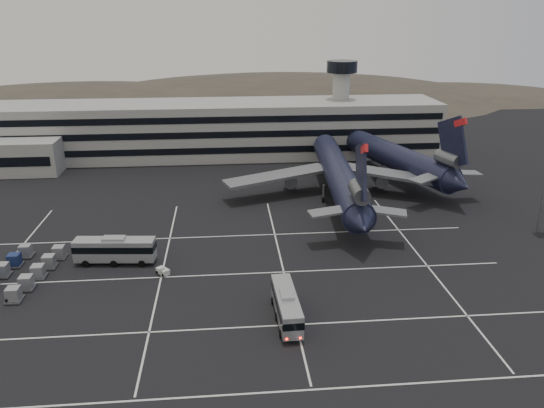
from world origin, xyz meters
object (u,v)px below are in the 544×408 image
(bus_far, at_px, (115,249))
(uld_cluster, at_px, (20,271))
(bus_near, at_px, (287,304))
(trijet_main, at_px, (339,175))

(bus_far, height_order, uld_cluster, bus_far)
(bus_near, bearing_deg, bus_far, 141.39)
(trijet_main, distance_m, bus_far, 47.30)
(trijet_main, xyz_separation_m, uld_cluster, (-52.93, -28.59, -4.27))
(uld_cluster, bearing_deg, bus_far, 14.83)
(bus_near, xyz_separation_m, bus_far, (-24.27, 18.04, 0.23))
(bus_near, relative_size, bus_far, 0.90)
(trijet_main, relative_size, uld_cluster, 3.49)
(bus_far, distance_m, uld_cluster, 13.50)
(bus_near, distance_m, bus_far, 30.24)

